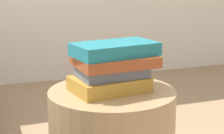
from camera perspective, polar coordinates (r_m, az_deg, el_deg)
name	(u,v)px	position (r m, az deg, el deg)	size (l,w,h in m)	color
book_ochre	(109,84)	(1.40, -0.44, -2.54)	(0.27, 0.18, 0.05)	#B7842D
book_slate	(113,72)	(1.39, 0.17, -0.71)	(0.24, 0.15, 0.04)	slate
book_rust	(115,61)	(1.38, 0.51, 0.90)	(0.28, 0.20, 0.04)	#994723
book_teal	(115,49)	(1.38, 0.44, 2.70)	(0.30, 0.17, 0.05)	#1E727F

